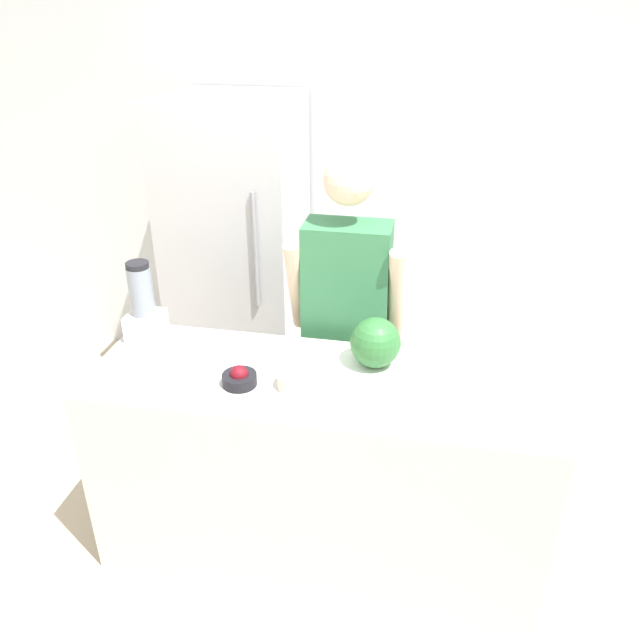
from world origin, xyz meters
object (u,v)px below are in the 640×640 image
(person, at_px, (346,328))
(refrigerator, at_px, (238,255))
(watermelon, at_px, (375,343))
(blender, at_px, (143,308))
(bowl_cream, at_px, (296,378))
(bowl_cherries, at_px, (239,378))

(person, bearing_deg, refrigerator, 135.89)
(watermelon, height_order, blender, blender)
(bowl_cream, bearing_deg, person, 79.40)
(bowl_cherries, bearing_deg, bowl_cream, 6.70)
(person, xyz_separation_m, bowl_cherries, (-0.33, -0.61, 0.07))
(person, distance_m, blender, 0.93)
(watermelon, height_order, bowl_cherries, watermelon)
(refrigerator, relative_size, person, 1.06)
(person, bearing_deg, bowl_cherries, -118.51)
(refrigerator, bearing_deg, bowl_cream, -63.69)
(person, relative_size, blender, 4.69)
(bowl_cherries, height_order, bowl_cream, bowl_cream)
(blender, bearing_deg, bowl_cream, -19.32)
(person, bearing_deg, bowl_cream, -100.60)
(refrigerator, bearing_deg, blender, -94.82)
(refrigerator, xyz_separation_m, bowl_cherries, (0.43, -1.35, 0.04))
(refrigerator, distance_m, person, 1.06)
(refrigerator, xyz_separation_m, blender, (-0.09, -1.06, 0.16))
(refrigerator, distance_m, bowl_cream, 1.48)
(person, xyz_separation_m, blender, (-0.85, -0.32, 0.18))
(blender, bearing_deg, person, 20.71)
(watermelon, bearing_deg, bowl_cherries, -155.89)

